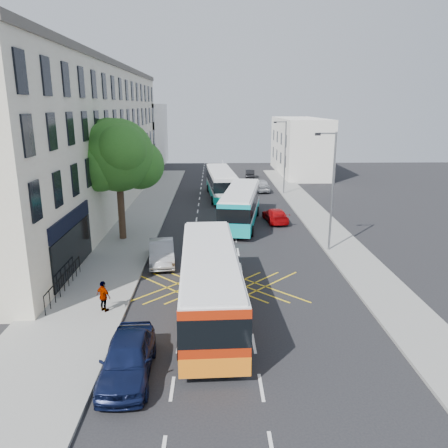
{
  "coord_description": "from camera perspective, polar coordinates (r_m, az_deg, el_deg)",
  "views": [
    {
      "loc": [
        -1.67,
        -16.56,
        9.82
      ],
      "look_at": [
        -0.99,
        11.32,
        2.2
      ],
      "focal_mm": 35.0,
      "sensor_mm": 36.0,
      "label": 1
    }
  ],
  "objects": [
    {
      "name": "bus_far",
      "position": [
        47.91,
        -0.37,
        5.4
      ],
      "size": [
        3.37,
        10.99,
        3.04
      ],
      "rotation": [
        0.0,
        0.0,
        0.08
      ],
      "color": "silver",
      "rests_on": "ground"
    },
    {
      "name": "lamp_near",
      "position": [
        30.07,
        13.84,
        4.88
      ],
      "size": [
        1.45,
        0.15,
        8.0
      ],
      "color": "slate",
      "rests_on": "pavement_right"
    },
    {
      "name": "terrace_main",
      "position": [
        42.96,
        -18.38,
        10.43
      ],
      "size": [
        8.3,
        45.0,
        13.5
      ],
      "color": "beige",
      "rests_on": "ground"
    },
    {
      "name": "motorbike",
      "position": [
        17.49,
        0.34,
        -15.42
      ],
      "size": [
        0.63,
        2.13,
        1.89
      ],
      "rotation": [
        0.0,
        0.0,
        0.01
      ],
      "color": "black",
      "rests_on": "ground"
    },
    {
      "name": "railings",
      "position": [
        25.0,
        -20.18,
        -7.06
      ],
      "size": [
        0.08,
        5.6,
        1.14
      ],
      "primitive_type": null,
      "color": "black",
      "rests_on": "pavement_left"
    },
    {
      "name": "distant_car_grey",
      "position": [
        63.12,
        -0.94,
        6.92
      ],
      "size": [
        2.72,
        4.88,
        1.29
      ],
      "primitive_type": "imported",
      "rotation": [
        0.0,
        0.0,
        -0.13
      ],
      "color": "#3B3E42",
      "rests_on": "ground"
    },
    {
      "name": "pavement_right",
      "position": [
        34.28,
        14.19,
        -1.72
      ],
      "size": [
        3.0,
        70.0,
        0.15
      ],
      "primitive_type": "cube",
      "color": "gray",
      "rests_on": "ground"
    },
    {
      "name": "bus_mid",
      "position": [
        36.94,
        2.21,
        2.41
      ],
      "size": [
        4.22,
        11.06,
        3.04
      ],
      "rotation": [
        0.0,
        0.0,
        -0.16
      ],
      "color": "silver",
      "rests_on": "ground"
    },
    {
      "name": "parked_car_blue",
      "position": [
        17.27,
        -12.49,
        -16.7
      ],
      "size": [
        1.97,
        4.6,
        1.55
      ],
      "primitive_type": "imported",
      "rotation": [
        0.0,
        0.0,
        0.03
      ],
      "color": "#0D1434",
      "rests_on": "ground"
    },
    {
      "name": "bus_near",
      "position": [
        20.89,
        -1.86,
        -7.67
      ],
      "size": [
        3.14,
        11.41,
        3.18
      ],
      "rotation": [
        0.0,
        0.0,
        0.04
      ],
      "color": "silver",
      "rests_on": "ground"
    },
    {
      "name": "building_right",
      "position": [
        66.04,
        9.82,
        10.01
      ],
      "size": [
        6.0,
        18.0,
        8.0
      ],
      "primitive_type": "cube",
      "color": "silver",
      "rests_on": "ground"
    },
    {
      "name": "pavement_left",
      "position": [
        33.72,
        -13.03,
        -1.92
      ],
      "size": [
        5.0,
        70.0,
        0.15
      ],
      "primitive_type": "cube",
      "color": "gray",
      "rests_on": "ground"
    },
    {
      "name": "parked_car_silver",
      "position": [
        28.26,
        -8.14,
        -3.66
      ],
      "size": [
        2.06,
        4.54,
        1.44
      ],
      "primitive_type": "imported",
      "rotation": [
        0.0,
        0.0,
        0.12
      ],
      "color": "#94979B",
      "rests_on": "ground"
    },
    {
      "name": "distant_car_silver",
      "position": [
        51.69,
        4.77,
        5.1
      ],
      "size": [
        2.16,
        4.45,
        1.46
      ],
      "primitive_type": "imported",
      "rotation": [
        0.0,
        0.0,
        3.24
      ],
      "color": "#A5A8AD",
      "rests_on": "ground"
    },
    {
      "name": "ground",
      "position": [
        19.32,
        3.9,
        -15.3
      ],
      "size": [
        120.0,
        120.0,
        0.0
      ],
      "primitive_type": "plane",
      "color": "black",
      "rests_on": "ground"
    },
    {
      "name": "street_tree",
      "position": [
        32.45,
        -13.72,
        8.61
      ],
      "size": [
        6.3,
        5.7,
        8.8
      ],
      "color": "#382619",
      "rests_on": "pavement_left"
    },
    {
      "name": "terrace_far",
      "position": [
        72.77,
        -11.37,
        11.19
      ],
      "size": [
        8.0,
        20.0,
        10.0
      ],
      "primitive_type": "cube",
      "color": "silver",
      "rests_on": "ground"
    },
    {
      "name": "pedestrian_far",
      "position": [
        22.05,
        -15.45,
        -9.1
      ],
      "size": [
        0.96,
        0.82,
        1.55
      ],
      "primitive_type": "imported",
      "rotation": [
        0.0,
        0.0,
        2.54
      ],
      "color": "gray",
      "rests_on": "pavement_left"
    },
    {
      "name": "red_hatchback",
      "position": [
        38.05,
        6.74,
        1.14
      ],
      "size": [
        2.1,
        4.26,
        1.19
      ],
      "primitive_type": "imported",
      "rotation": [
        0.0,
        0.0,
        3.25
      ],
      "color": "#B1070A",
      "rests_on": "ground"
    },
    {
      "name": "lamp_far",
      "position": [
        49.46,
        7.86,
        9.1
      ],
      "size": [
        1.45,
        0.15,
        8.0
      ],
      "color": "slate",
      "rests_on": "pavement_right"
    },
    {
      "name": "distant_car_dark",
      "position": [
        61.49,
        3.41,
        6.61
      ],
      "size": [
        1.49,
        3.61,
        1.16
      ],
      "primitive_type": "imported",
      "rotation": [
        0.0,
        0.0,
        3.07
      ],
      "color": "black",
      "rests_on": "ground"
    }
  ]
}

